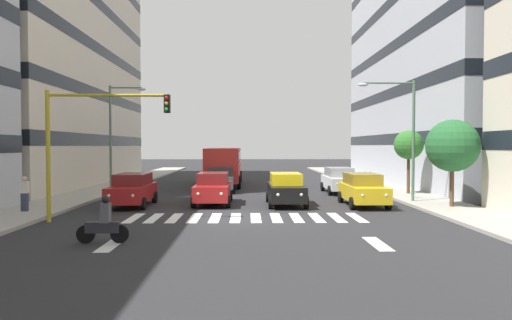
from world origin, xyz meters
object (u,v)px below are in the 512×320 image
at_px(car_3, 132,189).
at_px(street_tree_1, 409,145).
at_px(car_0, 363,189).
at_px(bus_behind_traffic, 224,162).
at_px(traffic_light_gantry, 85,132).
at_px(street_lamp_right, 116,127).
at_px(car_1, 286,189).
at_px(car_row2_0, 221,179).
at_px(street_tree_0, 452,146).
at_px(car_2, 213,188).
at_px(street_lamp_left, 404,126).
at_px(motorcycle_with_rider, 104,224).
at_px(pedestrian_waiting, 25,193).
at_px(car_row2_1, 339,180).

relative_size(car_3, street_tree_1, 1.10).
distance_m(car_0, bus_behind_traffic, 15.51).
xyz_separation_m(bus_behind_traffic, traffic_light_gantry, (4.91, 18.19, 1.90)).
xyz_separation_m(car_0, street_lamp_right, (15.07, -7.25, 3.59)).
bearing_deg(car_0, car_1, -5.37).
bearing_deg(street_tree_1, car_3, 16.30).
height_order(car_row2_0, bus_behind_traffic, bus_behind_traffic).
relative_size(car_0, car_3, 1.00).
relative_size(street_lamp_right, street_tree_0, 1.64).
xyz_separation_m(car_2, car_3, (4.22, 0.70, 0.00)).
bearing_deg(street_lamp_left, car_0, 20.65).
distance_m(car_1, street_tree_0, 8.70).
bearing_deg(street_lamp_left, street_tree_0, 124.61).
relative_size(car_1, motorcycle_with_rider, 2.61).
distance_m(bus_behind_traffic, street_lamp_right, 9.62).
bearing_deg(pedestrian_waiting, car_0, -170.59).
relative_size(street_lamp_left, street_lamp_right, 0.93).
bearing_deg(motorcycle_with_rider, traffic_light_gantry, -64.02).
relative_size(car_3, car_row2_1, 1.00).
relative_size(car_row2_1, traffic_light_gantry, 0.81).
distance_m(car_1, car_row2_0, 8.53).
height_order(car_row2_1, motorcycle_with_rider, car_row2_1).
xyz_separation_m(car_2, street_lamp_right, (7.06, -6.43, 3.59)).
height_order(car_3, pedestrian_waiting, pedestrian_waiting).
relative_size(car_1, pedestrian_waiting, 2.72).
relative_size(street_lamp_right, street_tree_1, 1.76).
relative_size(car_2, bus_behind_traffic, 0.42).
xyz_separation_m(car_2, bus_behind_traffic, (-0.00, -12.41, 0.97)).
xyz_separation_m(car_1, bus_behind_traffic, (3.95, -12.86, 0.97)).
distance_m(car_1, motorcycle_with_rider, 11.75).
relative_size(car_3, street_tree_0, 1.02).
height_order(bus_behind_traffic, street_lamp_left, street_lamp_left).
distance_m(car_0, car_3, 12.23).
xyz_separation_m(car_row2_1, traffic_light_gantry, (13.01, 11.61, 2.88)).
xyz_separation_m(car_3, car_row2_1, (-12.31, -6.53, 0.00)).
relative_size(bus_behind_traffic, pedestrian_waiting, 6.44).
relative_size(car_1, traffic_light_gantry, 0.81).
height_order(motorcycle_with_rider, street_lamp_right, street_lamp_right).
xyz_separation_m(car_row2_0, motorcycle_with_rider, (2.89, 17.16, -0.24)).
distance_m(traffic_light_gantry, street_tree_0, 17.41).
xyz_separation_m(car_0, car_1, (4.06, -0.38, 0.00)).
bearing_deg(car_1, bus_behind_traffic, -72.92).
relative_size(car_1, bus_behind_traffic, 0.42).
bearing_deg(car_3, car_row2_1, -152.06).
bearing_deg(street_tree_0, motorcycle_with_rider, 27.29).
xyz_separation_m(car_3, street_tree_1, (-16.40, -4.80, 2.35)).
height_order(street_lamp_left, street_lamp_right, street_lamp_right).
distance_m(car_3, motorcycle_with_rider, 9.43).
distance_m(car_row2_1, pedestrian_waiting, 19.07).
bearing_deg(pedestrian_waiting, street_lamp_left, -169.07).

